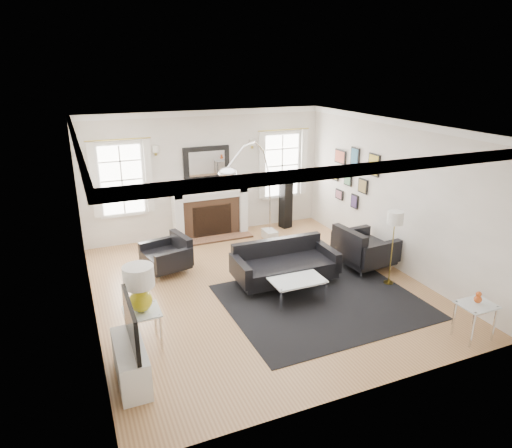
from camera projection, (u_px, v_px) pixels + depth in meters
name	position (u px, v px, depth m)	size (l,w,h in m)	color
floor	(259.00, 287.00, 8.07)	(6.00, 6.00, 0.00)	#95643E
back_wall	(206.00, 174.00, 10.22)	(5.50, 0.04, 2.80)	white
front_wall	(367.00, 289.00, 5.00)	(5.50, 0.04, 2.80)	white
left_wall	(85.00, 234.00, 6.60)	(0.04, 6.00, 2.80)	white
right_wall	(393.00, 194.00, 8.62)	(0.04, 6.00, 2.80)	white
ceiling	(259.00, 127.00, 7.14)	(5.50, 6.00, 0.02)	white
crown_molding	(259.00, 131.00, 7.16)	(5.50, 6.00, 0.12)	white
fireplace	(211.00, 213.00, 10.32)	(1.70, 0.69, 1.11)	white
mantel_mirror	(207.00, 163.00, 10.09)	(1.05, 0.07, 0.75)	black
window_left	(122.00, 180.00, 9.47)	(1.24, 0.15, 1.62)	white
window_right	(282.00, 165.00, 10.83)	(1.24, 0.15, 1.62)	white
gallery_wall	(352.00, 173.00, 9.69)	(0.04, 1.73, 1.29)	black
tv_unit	(131.00, 357.00, 5.59)	(0.35, 1.00, 1.09)	white
area_rug	(322.00, 301.00, 7.56)	(3.11, 2.59, 0.01)	black
sofa	(284.00, 265.00, 8.17)	(1.85, 0.87, 0.60)	black
armchair_left	(169.00, 256.00, 8.58)	(0.92, 0.98, 0.57)	black
armchair_right	(362.00, 250.00, 8.70)	(0.99, 1.08, 0.69)	black
coffee_table	(292.00, 277.00, 7.63)	(0.88, 0.88, 0.39)	silver
side_table_left	(142.00, 317.00, 6.27)	(0.49, 0.49, 0.54)	silver
nesting_table	(476.00, 311.00, 6.44)	(0.49, 0.41, 0.54)	silver
gourd_lamp	(139.00, 286.00, 6.11)	(0.42, 0.42, 0.67)	gold
orange_vase	(478.00, 298.00, 6.37)	(0.11, 0.11, 0.18)	#BE4A18
arc_floor_lamp	(251.00, 193.00, 9.09)	(1.70, 1.57, 2.40)	silver
stick_floor_lamp	(395.00, 222.00, 7.81)	(0.28, 0.28, 1.36)	#AD983C
speaker_tower	(286.00, 203.00, 10.85)	(0.24, 0.24, 1.19)	black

